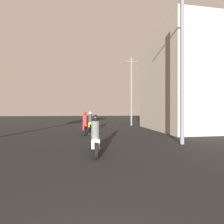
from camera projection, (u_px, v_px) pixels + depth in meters
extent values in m
cylinder|color=black|center=(95.00, 143.00, 6.50)|extent=(0.10, 0.56, 0.56)
cylinder|color=black|center=(96.00, 151.00, 5.22)|extent=(0.10, 0.56, 0.56)
cube|color=silver|center=(95.00, 142.00, 5.86)|extent=(0.30, 0.82, 0.33)
cylinder|color=black|center=(95.00, 134.00, 6.27)|extent=(0.60, 0.04, 0.04)
cylinder|color=#4C514C|center=(95.00, 130.00, 5.78)|extent=(0.32, 0.32, 0.67)
sphere|color=black|center=(95.00, 118.00, 5.78)|extent=(0.24, 0.24, 0.24)
cylinder|color=black|center=(85.00, 129.00, 11.58)|extent=(0.10, 0.67, 0.67)
cylinder|color=black|center=(85.00, 131.00, 10.29)|extent=(0.10, 0.67, 0.67)
cube|color=red|center=(85.00, 127.00, 10.93)|extent=(0.30, 0.83, 0.39)
cylinder|color=black|center=(85.00, 123.00, 11.35)|extent=(0.60, 0.04, 0.04)
cylinder|color=maroon|center=(85.00, 120.00, 10.85)|extent=(0.32, 0.32, 0.68)
sphere|color=#A51919|center=(85.00, 113.00, 10.85)|extent=(0.24, 0.24, 0.24)
cylinder|color=black|center=(90.00, 126.00, 14.05)|extent=(0.10, 0.58, 0.58)
cylinder|color=black|center=(90.00, 128.00, 12.77)|extent=(0.10, 0.58, 0.58)
cube|color=gold|center=(90.00, 124.00, 13.41)|extent=(0.30, 0.77, 0.41)
cylinder|color=black|center=(90.00, 121.00, 13.83)|extent=(0.60, 0.04, 0.04)
cylinder|color=#2D2D33|center=(90.00, 118.00, 13.34)|extent=(0.32, 0.32, 0.71)
sphere|color=silver|center=(90.00, 113.00, 13.34)|extent=(0.24, 0.24, 0.24)
cube|color=gray|center=(178.00, 83.00, 13.69)|extent=(4.73, 7.52, 8.61)
cylinder|color=slate|center=(182.00, 66.00, 7.59)|extent=(0.20, 0.20, 7.96)
cylinder|color=slate|center=(131.00, 92.00, 17.71)|extent=(0.20, 0.20, 8.07)
cylinder|color=slate|center=(131.00, 62.00, 17.70)|extent=(1.60, 0.10, 0.10)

